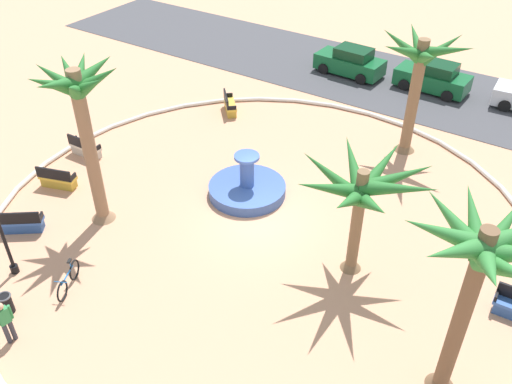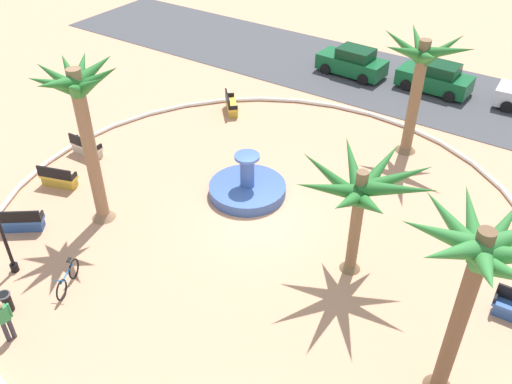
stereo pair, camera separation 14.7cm
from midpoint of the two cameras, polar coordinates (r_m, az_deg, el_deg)
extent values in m
plane|color=tan|center=(21.42, 0.61, -3.01)|extent=(80.00, 80.00, 0.00)
torus|color=silver|center=(21.36, 0.61, -2.80)|extent=(21.05, 21.05, 0.20)
cube|color=#424247|center=(33.11, 15.28, 10.74)|extent=(48.00, 8.00, 0.03)
cylinder|color=#38569E|center=(22.70, -0.72, 0.27)|extent=(3.21, 3.21, 0.45)
cylinder|color=#236093|center=(22.72, -0.72, 0.20)|extent=(2.82, 2.82, 0.34)
cylinder|color=#38569E|center=(22.19, -0.73, 2.14)|extent=(0.58, 0.58, 1.33)
cylinder|color=#3D5FAD|center=(21.79, -0.75, 3.72)|extent=(1.03, 1.03, 0.12)
cylinder|color=brown|center=(14.99, 20.76, -12.23)|extent=(0.43, 0.43, 5.73)
cone|color=brown|center=(16.95, 18.82, -18.19)|extent=(0.82, 0.82, 0.50)
cone|color=#337F38|center=(14.06, 24.42, -3.70)|extent=(0.96, 2.04, 1.45)
cone|color=#337F38|center=(14.00, 21.92, -2.89)|extent=(1.53, 1.98, 1.38)
cone|color=#337F38|center=(13.70, 20.11, -3.07)|extent=(2.07, 1.29, 1.28)
cone|color=#337F38|center=(13.07, 19.14, -4.21)|extent=(2.08, 1.30, 1.05)
cone|color=#337F38|center=(12.67, 20.26, -6.00)|extent=(1.46, 2.04, 1.06)
cone|color=#337F38|center=(12.63, 23.23, -7.51)|extent=(1.15, 2.09, 1.21)
cone|color=#337F38|center=(12.93, 24.99, -7.63)|extent=(1.86, 1.72, 1.41)
cylinder|color=brown|center=(25.40, 16.42, 9.33)|extent=(0.51, 0.51, 5.36)
cone|color=brown|center=(26.52, 15.55, 4.66)|extent=(0.96, 0.96, 0.50)
cone|color=#28702D|center=(24.29, 19.68, 13.68)|extent=(2.19, 0.68, 1.12)
cone|color=#28702D|center=(25.06, 19.11, 13.96)|extent=(1.75, 1.99, 1.48)
cone|color=#28702D|center=(25.37, 16.69, 14.91)|extent=(1.73, 2.05, 1.32)
cone|color=#28702D|center=(24.87, 15.31, 14.60)|extent=(2.17, 0.75, 1.40)
cone|color=#28702D|center=(23.91, 15.45, 13.97)|extent=(1.65, 2.11, 1.24)
cone|color=#28702D|center=(23.63, 17.77, 13.21)|extent=(1.57, 2.14, 1.29)
cylinder|color=brown|center=(18.37, 10.62, -3.23)|extent=(0.39, 0.39, 4.10)
cone|color=brown|center=(19.54, 10.05, -7.32)|extent=(0.75, 0.75, 0.50)
cone|color=#28702D|center=(17.18, 14.86, 0.25)|extent=(2.48, 0.91, 1.17)
cone|color=#28702D|center=(17.73, 14.71, 1.42)|extent=(2.18, 2.03, 1.20)
cone|color=#28702D|center=(18.23, 13.03, 2.42)|extent=(0.85, 2.45, 1.36)
cone|color=#28702D|center=(18.28, 10.30, 2.74)|extent=(1.97, 2.19, 1.45)
cone|color=#28702D|center=(17.77, 8.07, 1.63)|extent=(2.37, 0.64, 1.58)
cone|color=#28702D|center=(16.96, 7.88, 0.34)|extent=(1.94, 2.23, 1.33)
cone|color=#28702D|center=(16.59, 9.82, -1.07)|extent=(0.70, 2.41, 1.46)
cone|color=#28702D|center=(16.65, 12.16, -1.44)|extent=(1.97, 2.16, 1.54)
cylinder|color=#8E6B4C|center=(20.65, -16.76, 4.23)|extent=(0.50, 0.50, 6.24)
cone|color=#8E6B4C|center=(22.23, -15.50, -2.06)|extent=(0.94, 0.94, 0.50)
cone|color=#28702D|center=(18.92, -16.77, 10.59)|extent=(1.68, 0.58, 1.31)
cone|color=#28702D|center=(19.27, -16.06, 11.30)|extent=(1.67, 1.50, 1.25)
cone|color=#28702D|center=(19.73, -16.36, 12.20)|extent=(0.78, 1.77, 1.06)
cone|color=#28702D|center=(20.04, -17.60, 12.06)|extent=(1.40, 1.73, 1.21)
cone|color=#28702D|center=(20.07, -18.73, 11.83)|extent=(1.77, 1.23, 1.24)
cone|color=#28702D|center=(19.83, -19.88, 11.24)|extent=(1.78, 0.99, 1.27)
cone|color=#28702D|center=(19.31, -20.25, 10.57)|extent=(1.25, 1.77, 1.23)
cone|color=#28702D|center=(18.91, -19.87, 10.53)|extent=(0.69, 1.75, 1.02)
cone|color=#28702D|center=(18.81, -18.33, 10.13)|extent=(1.56, 1.60, 1.31)
cube|color=gold|center=(28.89, -2.41, 9.17)|extent=(1.46, 1.51, 0.12)
cube|color=black|center=(28.74, -2.85, 9.67)|extent=(1.15, 1.23, 0.50)
cube|color=gold|center=(29.01, -2.40, 8.72)|extent=(1.34, 1.39, 0.39)
cube|color=black|center=(29.50, -2.60, 10.06)|extent=(0.38, 0.36, 0.24)
cube|color=black|center=(28.16, -2.23, 8.75)|extent=(0.38, 0.36, 0.24)
cube|color=beige|center=(26.33, -17.12, 4.61)|extent=(1.62, 0.57, 0.12)
cube|color=black|center=(26.06, -17.56, 4.96)|extent=(1.60, 0.15, 0.50)
cube|color=#B6ADA0|center=(26.45, -17.03, 4.14)|extent=(1.49, 0.52, 0.39)
cube|color=black|center=(26.77, -18.29, 5.28)|extent=(0.10, 0.45, 0.24)
cube|color=black|center=(25.75, -16.02, 4.45)|extent=(0.10, 0.45, 0.24)
cube|color=gold|center=(24.52, -19.77, 1.52)|extent=(1.68, 0.98, 0.12)
cube|color=black|center=(24.22, -20.17, 1.83)|extent=(1.54, 0.58, 0.50)
cube|color=gold|center=(24.65, -19.66, 1.04)|extent=(1.54, 0.90, 0.39)
cube|color=black|center=(24.85, -21.28, 2.04)|extent=(0.22, 0.45, 0.24)
cube|color=black|center=(24.05, -18.35, 1.54)|extent=(0.22, 0.45, 0.24)
cube|color=black|center=(19.27, 23.97, -9.99)|extent=(0.10, 0.45, 0.24)
cube|color=#335BA8|center=(22.54, -23.08, -2.68)|extent=(1.58, 1.37, 0.12)
cube|color=black|center=(22.22, -23.40, -2.41)|extent=(1.32, 1.03, 0.50)
cube|color=#2B4E8F|center=(22.69, -22.93, -3.19)|extent=(1.45, 1.26, 0.39)
cube|color=black|center=(22.74, -24.93, -2.44)|extent=(0.34, 0.41, 0.24)
cube|color=black|center=(22.21, -21.35, -2.37)|extent=(0.34, 0.41, 0.24)
cylinder|color=black|center=(19.93, -24.91, -3.58)|extent=(0.12, 0.12, 3.74)
cylinder|color=black|center=(20.98, -23.74, -7.22)|extent=(0.28, 0.28, 0.30)
cylinder|color=black|center=(19.52, -24.48, -10.47)|extent=(0.40, 0.40, 0.70)
torus|color=#4C4C51|center=(19.28, -24.74, -9.74)|extent=(0.46, 0.46, 0.06)
torus|color=black|center=(19.25, -19.44, -9.62)|extent=(0.37, 0.67, 0.72)
torus|color=black|center=(19.87, -18.29, -7.62)|extent=(0.37, 0.67, 0.72)
cylinder|color=#1E66B2|center=(19.40, -18.99, -8.11)|extent=(0.46, 0.87, 0.05)
cylinder|color=#1E66B2|center=(19.52, -18.67, -7.10)|extent=(0.04, 0.04, 0.30)
cube|color=black|center=(19.41, -18.77, -6.73)|extent=(0.18, 0.22, 0.06)
cylinder|color=#1E66B2|center=(19.03, -19.60, -8.74)|extent=(0.41, 0.22, 0.03)
cylinder|color=#33333D|center=(18.56, -24.48, -13.11)|extent=(0.14, 0.14, 0.82)
cylinder|color=#33333D|center=(18.59, -23.98, -12.85)|extent=(0.14, 0.14, 0.82)
cube|color=#338C4C|center=(18.09, -24.77, -11.53)|extent=(0.25, 0.37, 0.56)
cylinder|color=#338C4C|center=(18.13, -24.15, -11.20)|extent=(0.09, 0.09, 0.53)
cube|color=#145B2D|center=(33.59, 10.07, 12.99)|extent=(4.08, 1.90, 0.90)
cube|color=#0C371B|center=(33.23, 10.51, 14.05)|extent=(2.07, 1.54, 0.60)
cube|color=#333D47|center=(33.64, 9.11, 14.32)|extent=(0.36, 1.37, 0.51)
cylinder|color=black|center=(33.55, 7.41, 12.62)|extent=(0.65, 0.25, 0.64)
cylinder|color=black|center=(34.93, 8.87, 13.46)|extent=(0.65, 0.25, 0.64)
cylinder|color=black|center=(32.52, 11.23, 11.45)|extent=(0.65, 0.25, 0.64)
cylinder|color=black|center=(33.94, 12.59, 12.34)|extent=(0.65, 0.25, 0.64)
cube|color=#145B2D|center=(32.62, 18.23, 11.01)|extent=(4.06, 1.84, 0.90)
cube|color=#0C371B|center=(32.29, 18.81, 12.07)|extent=(2.05, 1.52, 0.60)
cube|color=#333D47|center=(32.57, 17.29, 12.41)|extent=(0.34, 1.37, 0.51)
cylinder|color=black|center=(32.36, 15.54, 10.69)|extent=(0.65, 0.24, 0.64)
cylinder|color=black|center=(33.84, 16.69, 11.61)|extent=(0.65, 0.24, 0.64)
cylinder|color=black|center=(31.70, 19.66, 9.34)|extent=(0.65, 0.24, 0.64)
cylinder|color=black|center=(33.20, 20.65, 10.32)|extent=(0.65, 0.24, 0.64)
cylinder|color=black|center=(31.72, 24.84, 8.06)|extent=(0.65, 0.26, 0.64)
camera|label=1|loc=(0.07, -89.80, 0.14)|focal=38.29mm
camera|label=2|loc=(0.07, 90.20, -0.14)|focal=38.29mm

